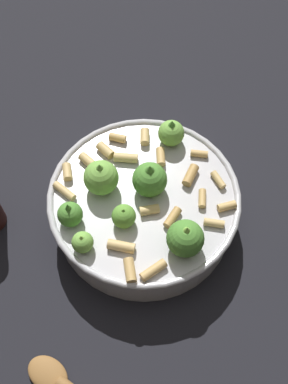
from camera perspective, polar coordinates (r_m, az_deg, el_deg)
ground_plane at (r=0.65m, az=0.00°, el=-3.08°), size 2.40×2.40×0.00m
cooking_pan at (r=0.62m, az=-0.07°, el=-1.50°), size 0.25×0.25×0.11m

